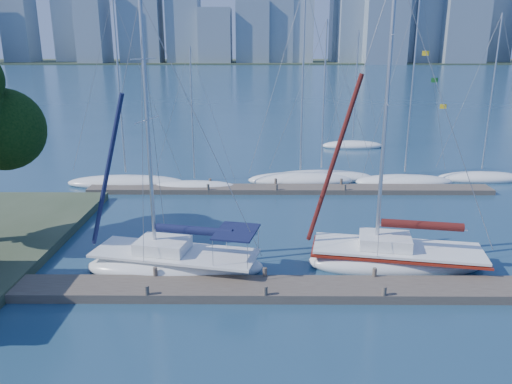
{
  "coord_description": "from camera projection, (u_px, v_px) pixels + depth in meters",
  "views": [
    {
      "loc": [
        -0.27,
        -19.85,
        10.51
      ],
      "look_at": [
        -0.42,
        4.0,
        3.49
      ],
      "focal_mm": 35.0,
      "sensor_mm": 36.0,
      "label": 1
    }
  ],
  "objects": [
    {
      "name": "near_dock",
      "position": [
        265.0,
        289.0,
        21.95
      ],
      "size": [
        26.0,
        2.0,
        0.4
      ],
      "primitive_type": "cube",
      "color": "#4C4038",
      "rests_on": "ground"
    },
    {
      "name": "ground",
      "position": [
        265.0,
        293.0,
        22.01
      ],
      "size": [
        700.0,
        700.0,
        0.0
      ],
      "primitive_type": "plane",
      "color": "navy",
      "rests_on": "ground"
    },
    {
      "name": "far_shore",
      "position": [
        260.0,
        62.0,
        328.98
      ],
      "size": [
        800.0,
        100.0,
        1.5
      ],
      "primitive_type": "cube",
      "color": "#38472D",
      "rests_on": "ground"
    },
    {
      "name": "bg_boat_5",
      "position": [
        481.0,
        177.0,
        40.33
      ],
      "size": [
        7.34,
        3.79,
        13.17
      ],
      "rotation": [
        0.0,
        0.0,
        -0.25
      ],
      "color": "white",
      "rests_on": "ground"
    },
    {
      "name": "skyline",
      "position": [
        292.0,
        1.0,
        290.76
      ],
      "size": [
        501.98,
        51.31,
        115.92
      ],
      "color": "gray",
      "rests_on": "ground"
    },
    {
      "name": "far_dock",
      "position": [
        289.0,
        189.0,
        37.29
      ],
      "size": [
        30.0,
        1.8,
        0.36
      ],
      "primitive_type": "cube",
      "color": "#4C4038",
      "rests_on": "ground"
    },
    {
      "name": "bg_boat_0",
      "position": [
        126.0,
        182.0,
        38.84
      ],
      "size": [
        9.5,
        4.45,
        14.26
      ],
      "rotation": [
        0.0,
        0.0,
        -0.23
      ],
      "color": "white",
      "rests_on": "ground"
    },
    {
      "name": "bg_boat_4",
      "position": [
        404.0,
        181.0,
        39.15
      ],
      "size": [
        7.96,
        4.69,
        15.14
      ],
      "rotation": [
        0.0,
        0.0,
        0.34
      ],
      "color": "white",
      "rests_on": "ground"
    },
    {
      "name": "sailboat_maroon",
      "position": [
        397.0,
        246.0,
        24.38
      ],
      "size": [
        9.09,
        4.36,
        14.35
      ],
      "rotation": [
        0.0,
        0.0,
        -0.18
      ],
      "color": "white",
      "rests_on": "ground"
    },
    {
      "name": "bg_boat_2",
      "position": [
        300.0,
        179.0,
        39.57
      ],
      "size": [
        8.63,
        4.17,
        15.31
      ],
      "rotation": [
        0.0,
        0.0,
        0.21
      ],
      "color": "white",
      "rests_on": "ground"
    },
    {
      "name": "bg_boat_3",
      "position": [
        321.0,
        177.0,
        40.56
      ],
      "size": [
        8.42,
        2.31,
        12.75
      ],
      "rotation": [
        0.0,
        0.0,
        0.01
      ],
      "color": "white",
      "rests_on": "ground"
    },
    {
      "name": "bg_boat_7",
      "position": [
        352.0,
        145.0,
        53.37
      ],
      "size": [
        6.78,
        4.64,
        12.27
      ],
      "rotation": [
        0.0,
        0.0,
        0.42
      ],
      "color": "white",
      "rests_on": "ground"
    },
    {
      "name": "sailboat_navy",
      "position": [
        175.0,
        252.0,
        23.89
      ],
      "size": [
        8.92,
        4.52,
        13.08
      ],
      "rotation": [
        0.0,
        0.0,
        -0.21
      ],
      "color": "white",
      "rests_on": "ground"
    },
    {
      "name": "bg_boat_1",
      "position": [
        195.0,
        186.0,
        37.93
      ],
      "size": [
        6.69,
        3.28,
        10.75
      ],
      "rotation": [
        0.0,
        0.0,
        -0.23
      ],
      "color": "white",
      "rests_on": "ground"
    }
  ]
}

